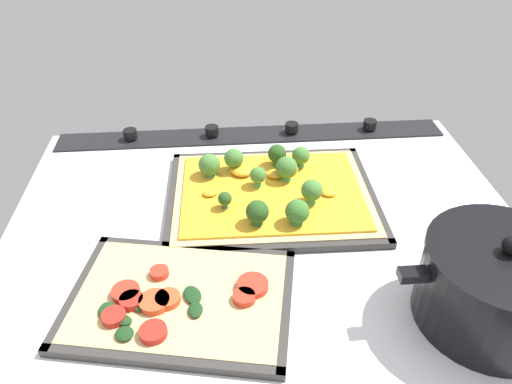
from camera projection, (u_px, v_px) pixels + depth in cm
name	position (u px, v px, depth cm)	size (l,w,h in cm)	color
ground_plane	(267.00, 243.00, 80.15)	(84.90, 72.08, 3.00)	silver
stove_control_panel	(252.00, 134.00, 105.20)	(81.50, 7.00, 2.60)	black
baking_tray_front	(272.00, 198.00, 87.02)	(36.65, 29.16, 1.30)	#33302D
broccoli_pizza	(270.00, 189.00, 86.31)	(34.21, 26.72, 5.93)	tan
baking_tray_back	(181.00, 300.00, 67.79)	(33.82, 26.76, 1.30)	#33302D
veggie_pizza_back	(178.00, 298.00, 67.08)	(31.00, 23.94, 1.90)	tan
cooking_pot	(496.00, 286.00, 62.78)	(26.36, 19.54, 13.79)	black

